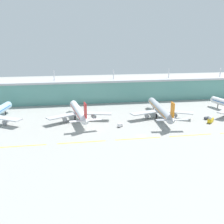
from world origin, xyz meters
name	(u,v)px	position (x,y,z in m)	size (l,w,h in m)	color
ground_plane	(141,136)	(0.00, 0.00, 0.00)	(600.00, 600.00, 0.00)	#9E9E99
terminal_building	(113,89)	(0.00, 103.97, 10.94)	(288.00, 34.00, 30.47)	#5B9E93
airliner_near_middle	(79,112)	(-36.47, 39.58, 6.44)	(48.38, 59.61, 18.90)	white
airliner_far_middle	(160,110)	(25.30, 35.57, 6.45)	(48.58, 67.65, 18.90)	#ADB2BC
taxiway_stripe_west	(21,146)	(-71.00, -4.17, 0.02)	(28.00, 0.70, 0.04)	yellow
taxiway_stripe_mid_west	(82,142)	(-37.00, -4.17, 0.02)	(28.00, 0.70, 0.04)	yellow
taxiway_stripe_centre	(138,139)	(-3.00, -4.17, 0.02)	(28.00, 0.70, 0.04)	yellow
taxiway_stripe_mid_east	(191,135)	(31.00, -4.17, 0.02)	(28.00, 0.70, 0.04)	yellow
pushback_tug	(207,118)	(58.80, 25.46, 1.10)	(4.91, 3.59, 1.85)	#333842
baggage_cart	(120,125)	(-9.47, 19.04, 1.26)	(3.91, 3.71, 2.48)	silver
fuel_truck	(211,120)	(56.88, 17.56, 2.26)	(6.92, 6.93, 4.95)	gold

